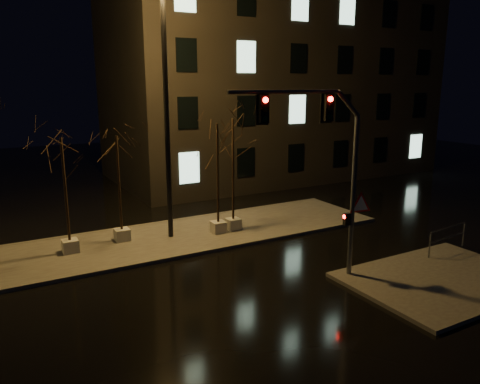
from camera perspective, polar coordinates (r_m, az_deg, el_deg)
ground at (r=17.26m, az=-2.29°, el=-11.67°), size 90.00×90.00×0.00m
median at (r=22.37m, az=-9.38°, el=-5.71°), size 22.00×5.00×0.15m
sidewalk_corner at (r=19.35m, az=23.40°, el=-9.73°), size 7.00×5.00×0.15m
building at (r=38.30m, az=4.08°, el=13.53°), size 25.00×12.00×15.00m
tree_1 at (r=20.60m, az=-20.76°, el=3.23°), size 1.80×1.80×5.07m
tree_2 at (r=21.49m, az=-14.69°, el=3.81°), size 1.80×1.80×4.96m
tree_3 at (r=21.93m, az=-2.78°, el=5.32°), size 1.80×1.80×5.41m
tree_4 at (r=22.38m, az=-0.87°, el=5.87°), size 1.80×1.80×5.60m
traffic_signal_mast at (r=16.77m, az=10.70°, el=4.09°), size 5.56×1.09×6.88m
streetlight_main at (r=21.36m, az=-9.03°, el=11.70°), size 2.85×0.36×11.45m
guard_rail_a at (r=21.96m, az=23.99°, el=-4.88°), size 2.57×0.28×1.11m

